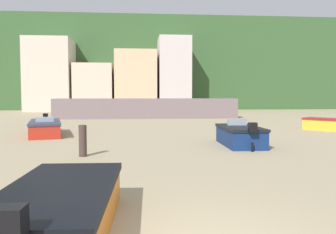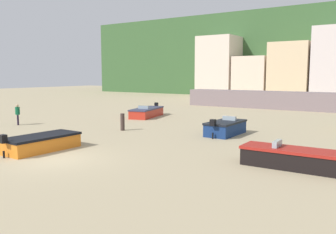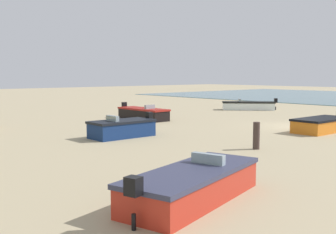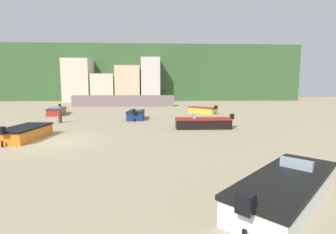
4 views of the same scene
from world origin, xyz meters
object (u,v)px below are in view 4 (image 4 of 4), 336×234
Objects in this scene: boat_navy_5 at (136,115)px; mooring_post_near_water at (60,116)px; boat_yellow_1 at (203,110)px; boat_black_4 at (203,123)px; boat_red_3 at (57,111)px; boat_white_2 at (286,189)px; boat_orange_0 at (25,133)px.

boat_navy_5 reaches higher than mooring_post_near_water.
boat_yellow_1 is 0.82× the size of boat_black_4.
boat_red_3 is 11.31m from boat_navy_5.
boat_black_4 is 3.88× the size of mooring_post_near_water.
boat_black_4 is at bearing 135.79° from boat_white_2.
boat_orange_0 is at bearing -121.05° from boat_navy_5.
boat_orange_0 is at bearing 91.66° from boat_red_3.
boat_white_2 is 12.38m from boat_black_4.
boat_orange_0 is 0.93× the size of boat_white_2.
boat_orange_0 is 1.09× the size of boat_yellow_1.
boat_red_3 is 19.46m from boat_black_4.
mooring_post_near_water is (3.34, -7.35, 0.17)m from boat_red_3.
boat_navy_5 is (10.14, -5.02, 0.03)m from boat_red_3.
boat_orange_0 is at bearing -172.03° from boat_yellow_1.
mooring_post_near_water is (-6.80, -2.33, 0.14)m from boat_navy_5.
boat_white_2 is 28.35m from boat_red_3.
boat_yellow_1 is 9.96m from boat_navy_5.
mooring_post_near_water reaches higher than boat_orange_0.
boat_black_4 is 1.26× the size of boat_navy_5.
boat_black_4 reaches higher than boat_yellow_1.
boat_black_4 is 13.20m from mooring_post_near_water.
boat_yellow_1 is 0.76× the size of boat_red_3.
boat_white_2 is 0.89× the size of boat_red_3.
boat_orange_0 is 1.13× the size of boat_navy_5.
boat_red_3 is at bearing 142.76° from boat_yellow_1.
boat_white_2 is 0.96× the size of boat_black_4.
boat_white_2 is 19.33m from boat_navy_5.
boat_red_3 is 1.08× the size of boat_black_4.
boat_white_2 is at bearing -135.20° from boat_yellow_1.
mooring_post_near_water is (-12.55, 16.12, 0.21)m from boat_white_2.
boat_yellow_1 is 18.24m from boat_red_3.
boat_white_2 is 1.22× the size of boat_navy_5.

